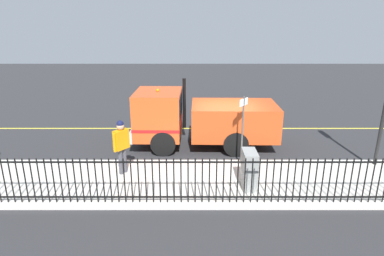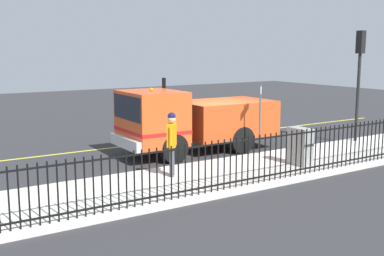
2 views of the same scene
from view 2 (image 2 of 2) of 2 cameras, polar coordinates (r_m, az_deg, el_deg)
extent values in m
plane|color=#2B2B2D|center=(17.56, 3.61, -2.72)|extent=(56.16, 56.16, 0.00)
cube|color=beige|center=(15.29, 10.31, -4.39)|extent=(3.11, 25.53, 0.15)
cube|color=yellow|center=(19.74, -1.01, -1.34)|extent=(0.12, 22.97, 0.01)
cube|color=#D84C1E|center=(16.21, -4.80, 1.22)|extent=(2.30, 1.85, 1.81)
cube|color=black|center=(16.16, -4.82, 2.61)|extent=(2.12, 1.88, 0.79)
cube|color=#B8411A|center=(17.81, 3.97, 1.15)|extent=(2.33, 3.42, 1.31)
cube|color=silver|center=(15.93, -7.91, -1.73)|extent=(2.15, 0.24, 0.36)
cube|color=red|center=(16.27, -4.78, -0.17)|extent=(2.32, 1.86, 0.12)
cylinder|color=black|center=(15.62, -2.20, -2.44)|extent=(0.32, 0.97, 0.96)
cylinder|color=black|center=(17.37, -5.46, -1.26)|extent=(0.32, 0.97, 0.96)
cylinder|color=black|center=(17.11, 5.90, -1.43)|extent=(0.32, 0.97, 0.96)
cylinder|color=black|center=(18.73, 2.15, -0.45)|extent=(0.32, 0.97, 0.96)
sphere|color=orange|center=(16.11, -4.84, 4.57)|extent=(0.12, 0.12, 0.12)
cylinder|color=black|center=(17.51, -3.33, 2.44)|extent=(0.14, 0.14, 2.17)
cube|color=orange|center=(13.28, -2.42, -0.82)|extent=(0.55, 0.48, 0.64)
sphere|color=tan|center=(13.21, -2.43, 1.04)|extent=(0.24, 0.24, 0.24)
sphere|color=#14193F|center=(13.20, -2.44, 1.39)|extent=(0.22, 0.22, 0.22)
cylinder|color=#3F3F47|center=(13.34, -2.44, -4.04)|extent=(0.13, 0.13, 0.85)
cylinder|color=#3F3F47|center=(13.52, -2.36, -3.87)|extent=(0.13, 0.13, 0.85)
cylinder|color=orange|center=(13.01, -2.54, -1.18)|extent=(0.09, 0.09, 0.60)
cylinder|color=orange|center=(13.56, -2.30, -0.74)|extent=(0.09, 0.09, 0.60)
cylinder|color=black|center=(10.03, -20.96, -7.90)|extent=(0.04, 0.04, 1.31)
cylinder|color=black|center=(10.06, -19.88, -7.77)|extent=(0.04, 0.04, 1.31)
cylinder|color=black|center=(10.10, -18.81, -7.64)|extent=(0.04, 0.04, 1.31)
cylinder|color=black|center=(10.15, -17.75, -7.51)|extent=(0.04, 0.04, 1.31)
cylinder|color=black|center=(10.20, -16.70, -7.38)|extent=(0.04, 0.04, 1.31)
cylinder|color=black|center=(10.25, -15.66, -7.25)|extent=(0.04, 0.04, 1.31)
cylinder|color=black|center=(10.30, -14.64, -7.12)|extent=(0.04, 0.04, 1.31)
cylinder|color=black|center=(10.36, -13.62, -6.98)|extent=(0.04, 0.04, 1.31)
cylinder|color=black|center=(10.42, -12.62, -6.85)|extent=(0.04, 0.04, 1.31)
cylinder|color=black|center=(10.48, -11.63, -6.71)|extent=(0.04, 0.04, 1.31)
cylinder|color=black|center=(10.55, -10.65, -6.58)|extent=(0.04, 0.04, 1.31)
cylinder|color=black|center=(10.62, -9.68, -6.44)|extent=(0.04, 0.04, 1.31)
cylinder|color=black|center=(10.69, -8.73, -6.31)|extent=(0.04, 0.04, 1.31)
cylinder|color=black|center=(10.77, -7.80, -6.17)|extent=(0.04, 0.04, 1.31)
cylinder|color=black|center=(10.85, -6.87, -6.04)|extent=(0.04, 0.04, 1.31)
cylinder|color=black|center=(10.93, -5.96, -5.90)|extent=(0.04, 0.04, 1.31)
cylinder|color=black|center=(11.01, -5.07, -5.77)|extent=(0.04, 0.04, 1.31)
cylinder|color=black|center=(11.10, -4.18, -5.64)|extent=(0.04, 0.04, 1.31)
cylinder|color=black|center=(11.19, -3.32, -5.50)|extent=(0.04, 0.04, 1.31)
cylinder|color=black|center=(11.28, -2.46, -5.37)|extent=(0.04, 0.04, 1.31)
cylinder|color=black|center=(11.37, -1.63, -5.24)|extent=(0.04, 0.04, 1.31)
cylinder|color=black|center=(11.47, -0.80, -5.11)|extent=(0.04, 0.04, 1.31)
cylinder|color=black|center=(11.57, 0.01, -4.98)|extent=(0.04, 0.04, 1.31)
cylinder|color=black|center=(11.67, 0.80, -4.86)|extent=(0.04, 0.04, 1.31)
cylinder|color=black|center=(11.78, 1.59, -4.73)|extent=(0.04, 0.04, 1.31)
cylinder|color=black|center=(11.88, 2.35, -4.61)|extent=(0.04, 0.04, 1.31)
cylinder|color=black|center=(11.99, 3.11, -4.48)|extent=(0.04, 0.04, 1.31)
cylinder|color=black|center=(12.10, 3.85, -4.36)|extent=(0.04, 0.04, 1.31)
cylinder|color=black|center=(12.21, 4.57, -4.24)|extent=(0.04, 0.04, 1.31)
cylinder|color=black|center=(12.33, 5.29, -4.12)|extent=(0.04, 0.04, 1.31)
cylinder|color=black|center=(12.44, 5.98, -4.01)|extent=(0.04, 0.04, 1.31)
cylinder|color=black|center=(12.56, 6.67, -3.89)|extent=(0.04, 0.04, 1.31)
cylinder|color=black|center=(12.68, 7.34, -3.78)|extent=(0.04, 0.04, 1.31)
cylinder|color=black|center=(12.80, 8.00, -3.67)|extent=(0.04, 0.04, 1.31)
cylinder|color=black|center=(12.93, 8.65, -3.56)|extent=(0.04, 0.04, 1.31)
cylinder|color=black|center=(13.05, 9.28, -3.45)|extent=(0.04, 0.04, 1.31)
cylinder|color=black|center=(13.18, 9.91, -3.34)|extent=(0.04, 0.04, 1.31)
cylinder|color=black|center=(13.31, 10.52, -3.24)|extent=(0.04, 0.04, 1.31)
cylinder|color=black|center=(13.44, 11.11, -3.13)|extent=(0.04, 0.04, 1.31)
cylinder|color=black|center=(13.57, 11.70, -3.03)|extent=(0.04, 0.04, 1.31)
cylinder|color=black|center=(13.70, 12.28, -2.93)|extent=(0.04, 0.04, 1.31)
cylinder|color=black|center=(13.84, 12.84, -2.83)|extent=(0.04, 0.04, 1.31)
cylinder|color=black|center=(13.97, 13.39, -2.73)|extent=(0.04, 0.04, 1.31)
cylinder|color=black|center=(14.11, 13.94, -2.64)|extent=(0.04, 0.04, 1.31)
cylinder|color=black|center=(14.25, 14.47, -2.55)|extent=(0.04, 0.04, 1.31)
cylinder|color=black|center=(14.38, 14.99, -2.45)|extent=(0.04, 0.04, 1.31)
cylinder|color=black|center=(14.53, 15.50, -2.36)|extent=(0.04, 0.04, 1.31)
cylinder|color=black|center=(14.67, 16.00, -2.27)|extent=(0.04, 0.04, 1.31)
cylinder|color=black|center=(14.81, 16.50, -2.19)|extent=(0.04, 0.04, 1.31)
cylinder|color=black|center=(14.95, 16.98, -2.10)|extent=(0.04, 0.04, 1.31)
cylinder|color=black|center=(15.10, 17.45, -2.02)|extent=(0.04, 0.04, 1.31)
cylinder|color=black|center=(15.24, 17.91, -1.93)|extent=(0.04, 0.04, 1.31)
cylinder|color=black|center=(15.39, 18.37, -1.85)|extent=(0.04, 0.04, 1.31)
cylinder|color=black|center=(15.54, 18.82, -1.77)|extent=(0.04, 0.04, 1.31)
cylinder|color=black|center=(15.69, 19.25, -1.69)|extent=(0.04, 0.04, 1.31)
cylinder|color=black|center=(15.84, 19.68, -1.62)|extent=(0.04, 0.04, 1.31)
cylinder|color=black|center=(15.99, 20.11, -1.54)|extent=(0.04, 0.04, 1.31)
cylinder|color=black|center=(16.14, 20.52, -1.47)|extent=(0.04, 0.04, 1.31)
cylinder|color=black|center=(16.29, 20.93, -1.39)|extent=(0.04, 0.04, 1.31)
cylinder|color=black|center=(16.45, 21.32, -1.32)|extent=(0.04, 0.04, 1.31)
cylinder|color=black|center=(16.60, 21.72, -1.25)|extent=(0.04, 0.04, 1.31)
cube|color=black|center=(14.08, 14.29, -0.41)|extent=(0.04, 21.70, 0.04)
cube|color=black|center=(14.29, 14.12, -4.54)|extent=(0.04, 21.70, 0.04)
cylinder|color=black|center=(19.46, 19.15, 4.68)|extent=(0.12, 0.12, 4.20)
cube|color=black|center=(19.41, 19.42, 9.62)|extent=(0.32, 0.24, 0.85)
sphere|color=red|center=(19.42, 19.46, 10.37)|extent=(0.16, 0.16, 0.16)
sphere|color=yellow|center=(19.41, 19.42, 9.62)|extent=(0.16, 0.16, 0.16)
sphere|color=green|center=(19.41, 19.38, 8.86)|extent=(0.16, 0.16, 0.16)
cube|color=gray|center=(15.05, 12.70, -2.15)|extent=(0.77, 0.40, 1.15)
cone|color=orange|center=(18.10, -5.15, -1.45)|extent=(0.40, 0.40, 0.57)
cylinder|color=#4C4C4C|center=(16.38, 8.08, 1.07)|extent=(0.06, 0.06, 2.36)
cube|color=white|center=(16.26, 8.16, 4.50)|extent=(0.41, 0.33, 0.24)
camera|label=1|loc=(9.04, 50.15, 14.08)|focal=31.00mm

